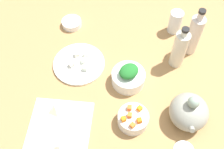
{
  "coord_description": "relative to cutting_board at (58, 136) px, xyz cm",
  "views": [
    {
      "loc": [
        67.7,
        4.61,
        110.14
      ],
      "look_at": [
        0.0,
        0.0,
        8.0
      ],
      "focal_mm": 45.28,
      "sensor_mm": 36.0,
      "label": 1
    }
  ],
  "objects": [
    {
      "name": "plate_tofu",
      "position": [
        -35.78,
        3.69,
        0.1
      ],
      "size": [
        23.86,
        23.86,
        1.2
      ],
      "primitive_type": "cylinder",
      "color": "white",
      "rests_on": "tabletop"
    },
    {
      "name": "chopped_greens_mound",
      "position": [
        -28.16,
        26.8,
        7.75
      ],
      "size": [
        11.46,
        11.47,
        4.19
      ],
      "primitive_type": "ellipsoid",
      "rotation": [
        0.0,
        0.0,
        2.35
      ],
      "color": "#227229",
      "rests_on": "bowl_greens"
    },
    {
      "name": "bowl_small_side",
      "position": [
        -60.28,
        -3.23,
        1.07
      ],
      "size": [
        9.89,
        9.89,
        3.14
      ],
      "primitive_type": "cylinder",
      "color": "white",
      "rests_on": "tabletop"
    },
    {
      "name": "bowl_greens",
      "position": [
        -28.16,
        26.8,
        2.58
      ],
      "size": [
        14.66,
        14.66,
        6.16
      ],
      "primitive_type": "cylinder",
      "color": "white",
      "rests_on": "tabletop"
    },
    {
      "name": "carrot_cube_4",
      "position": [
        -6.55,
        25.54,
        5.99
      ],
      "size": [
        2.38,
        2.38,
        1.8
      ],
      "primitive_type": "cube",
      "rotation": [
        0.0,
        0.0,
        1.99
      ],
      "color": "orange",
      "rests_on": "bowl_carrots"
    },
    {
      "name": "carrot_cube_2",
      "position": [
        -11.49,
        31.73,
        5.99
      ],
      "size": [
        2.54,
        2.54,
        1.8
      ],
      "primitive_type": "cube",
      "rotation": [
        0.0,
        0.0,
        0.82
      ],
      "color": "orange",
      "rests_on": "bowl_carrots"
    },
    {
      "name": "carrot_cube_3",
      "position": [
        -4.15,
        29.12,
        5.99
      ],
      "size": [
        2.54,
        2.54,
        1.8
      ],
      "primitive_type": "cube",
      "rotation": [
        0.0,
        0.0,
        2.44
      ],
      "color": "orange",
      "rests_on": "bowl_carrots"
    },
    {
      "name": "dumpling_1",
      "position": [
        5.05,
        1.9,
        1.62
      ],
      "size": [
        4.66,
        4.53,
        2.24
      ],
      "primitive_type": "pyramid",
      "rotation": [
        0.0,
        0.0,
        6.15
      ],
      "color": "beige",
      "rests_on": "cutting_board"
    },
    {
      "name": "tofu_cube_4",
      "position": [
        -40.16,
        6.68,
        1.8
      ],
      "size": [
        3.08,
        3.08,
        2.2
      ],
      "primitive_type": "cube",
      "rotation": [
        0.0,
        0.0,
        0.65
      ],
      "color": "white",
      "rests_on": "plate_tofu"
    },
    {
      "name": "bottle_1",
      "position": [
        -40.03,
        48.56,
        9.54
      ],
      "size": [
        6.26,
        6.26,
        22.98
      ],
      "color": "beige",
      "rests_on": "tabletop"
    },
    {
      "name": "bottle_0",
      "position": [
        -48.15,
        55.44,
        10.44
      ],
      "size": [
        6.19,
        6.19,
        25.72
      ],
      "color": "beige",
      "rests_on": "tabletop"
    },
    {
      "name": "teapot",
      "position": [
        -11.49,
        51.17,
        5.92
      ],
      "size": [
        17.71,
        15.51,
        16.44
      ],
      "color": "#9D9E8E",
      "rests_on": "tabletop"
    },
    {
      "name": "tofu_cube_0",
      "position": [
        -33.92,
        0.56,
        1.8
      ],
      "size": [
        3.11,
        3.11,
        2.2
      ],
      "primitive_type": "cube",
      "rotation": [
        0.0,
        0.0,
        2.33
      ],
      "color": "silver",
      "rests_on": "plate_tofu"
    },
    {
      "name": "dumpling_2",
      "position": [
        -4.41,
        6.15,
        1.54
      ],
      "size": [
        7.9,
        7.75,
        2.08
      ],
      "primitive_type": "pyramid",
      "rotation": [
        0.0,
        0.0,
        2.5
      ],
      "color": "beige",
      "rests_on": "cutting_board"
    },
    {
      "name": "tabletop",
      "position": [
        -27.91,
        19.63,
        -2.0
      ],
      "size": [
        190.0,
        190.0,
        3.0
      ],
      "primitive_type": "cube",
      "color": "#AC804E",
      "rests_on": "ground"
    },
    {
      "name": "drinking_glass_1",
      "position": [
        -60.4,
        48.61,
        5.5
      ],
      "size": [
        6.33,
        6.33,
        11.99
      ],
      "primitive_type": "cylinder",
      "color": "white",
      "rests_on": "tabletop"
    },
    {
      "name": "carrot_cube_1",
      "position": [
        -11.55,
        27.7,
        5.99
      ],
      "size": [
        1.82,
        1.82,
        1.8
      ],
      "primitive_type": "cube",
      "rotation": [
        0.0,
        0.0,
        1.58
      ],
      "color": "orange",
      "rests_on": "bowl_carrots"
    },
    {
      "name": "carrot_cube_0",
      "position": [
        -6.34,
        31.67,
        5.99
      ],
      "size": [
        2.19,
        2.19,
        1.8
      ],
      "primitive_type": "cube",
      "rotation": [
        0.0,
        0.0,
        1.82
      ],
      "color": "orange",
      "rests_on": "bowl_carrots"
    },
    {
      "name": "bowl_carrots",
      "position": [
        -8.51,
        29.43,
        2.3
      ],
      "size": [
        12.42,
        12.42,
        5.59
      ],
      "primitive_type": "cylinder",
      "color": "white",
      "rests_on": "tabletop"
    },
    {
      "name": "tofu_cube_2",
      "position": [
        -40.03,
        2.3,
        1.8
      ],
      "size": [
        2.83,
        2.83,
        2.2
      ],
      "primitive_type": "cube",
      "rotation": [
        0.0,
        0.0,
        1.93
      ],
      "color": "#F5E6CC",
      "rests_on": "plate_tofu"
    },
    {
      "name": "tofu_cube_3",
      "position": [
        -36.41,
        5.99,
        1.8
      ],
      "size": [
        2.35,
        2.35,
        2.2
      ],
      "primitive_type": "cube",
      "rotation": [
        0.0,
        0.0,
        1.5
      ],
      "color": "white",
      "rests_on": "plate_tofu"
    },
    {
      "name": "dumpling_0",
      "position": [
        -10.89,
        -2.62,
        1.88
      ],
      "size": [
        6.4,
        6.51,
        2.75
      ],
      "primitive_type": "pyramid",
      "rotation": [
        0.0,
        0.0,
        5.15
      ],
      "color": "beige",
      "rests_on": "cutting_board"
    },
    {
      "name": "tofu_cube_1",
      "position": [
        -32.42,
        7.04,
        1.8
      ],
      "size": [
        2.78,
        2.78,
        2.2
      ],
      "primitive_type": "cube",
      "rotation": [
        0.0,
        0.0,
        2.82
      ],
      "color": "white",
      "rests_on": "plate_tofu"
    },
    {
      "name": "cutting_board",
      "position": [
        0.0,
        0.0,
        0.0
      ],
      "size": [
        32.99,
        25.87,
        1.0
      ],
      "primitive_type": "cube",
      "rotation": [
        0.0,
        0.0,
        -0.03
      ],
      "color": "silver",
      "rests_on": "tabletop"
    },
    {
      "name": "carrot_cube_5",
      "position": [
        -8.35,
        27.91,
        5.99
      ],
      "size": [
        1.9,
        1.9,
        1.8
      ],
      "primitive_type": "cube",
      "rotation": [
        0.0,
        0.0,
        3.09
      ],
      "color": "orange",
      "rests_on": "bowl_carrots"
    }
  ]
}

